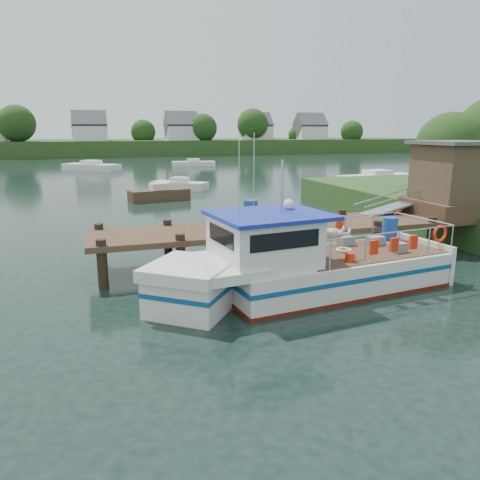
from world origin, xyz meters
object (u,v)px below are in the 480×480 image
object	(u,v)px
lobster_boat	(300,266)
moored_c	(377,178)
moored_far	(193,163)
moored_b	(180,185)
dock	(403,197)
moored_d	(91,167)
moored_rowboat	(159,194)

from	to	relation	value
lobster_boat	moored_c	world-z (taller)	lobster_boat
lobster_boat	moored_far	bearing A→B (deg)	74.50
moored_far	moored_b	world-z (taller)	moored_b
moored_b	dock	bearing A→B (deg)	-73.62
moored_c	moored_d	xyz separation A→B (m)	(-25.34, 23.26, -0.00)
moored_b	moored_d	size ratio (longest dim) A/B	0.65
dock	moored_b	world-z (taller)	dock
lobster_boat	moored_b	size ratio (longest dim) A/B	2.20
moored_b	moored_d	world-z (taller)	moored_d
lobster_boat	moored_rowboat	world-z (taller)	lobster_boat
moored_c	moored_far	bearing A→B (deg)	116.24
moored_rowboat	moored_far	bearing A→B (deg)	92.62
lobster_boat	moored_far	xyz separation A→B (m)	(7.98, 51.81, -0.51)
lobster_boat	moored_far	distance (m)	52.43
dock	moored_b	distance (m)	23.44
dock	lobster_boat	xyz separation A→B (m)	(-6.29, -3.68, -1.36)
moored_d	moored_b	bearing A→B (deg)	-92.36
moored_far	moored_b	xyz separation A→B (m)	(-6.70, -25.30, 0.02)
moored_far	lobster_boat	bearing A→B (deg)	-105.14
moored_rowboat	moored_d	size ratio (longest dim) A/B	0.62
dock	moored_far	size ratio (longest dim) A/B	2.71
lobster_boat	moored_far	size ratio (longest dim) A/B	1.68
moored_far	moored_rowboat	bearing A→B (deg)	-113.00
moored_rowboat	moored_far	size ratio (longest dim) A/B	0.72
dock	moored_c	distance (m)	25.67
dock	lobster_boat	distance (m)	7.42
dock	moored_far	bearing A→B (deg)	87.99
moored_rowboat	moored_b	distance (m)	6.19
moored_c	lobster_boat	bearing A→B (deg)	-125.76
moored_d	moored_far	bearing A→B (deg)	-6.55
moored_c	moored_rowboat	bearing A→B (deg)	-165.61
moored_d	lobster_boat	bearing A→B (deg)	-102.98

